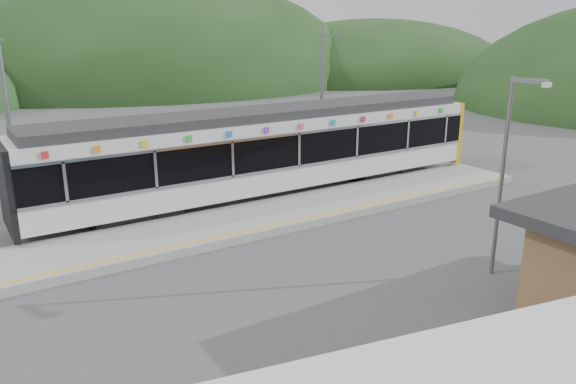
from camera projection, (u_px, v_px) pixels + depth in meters
ground at (300, 253)px, 18.07m from camera, size 120.00×120.00×0.00m
hills at (348, 186)px, 25.54m from camera, size 146.00×149.00×26.00m
platform at (250, 220)px, 20.69m from camera, size 26.00×3.20×0.30m
yellow_line at (268, 226)px, 19.60m from camera, size 26.00×0.10×0.01m
train at (270, 149)px, 23.59m from camera, size 20.44×3.01×3.74m
catenary_mast_west at (9, 123)px, 20.32m from camera, size 0.18×1.80×7.00m
catenary_mast_east at (322, 97)px, 27.55m from camera, size 0.18×1.80×7.00m
lamp_post at (507, 161)px, 15.55m from camera, size 0.46×1.07×5.74m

